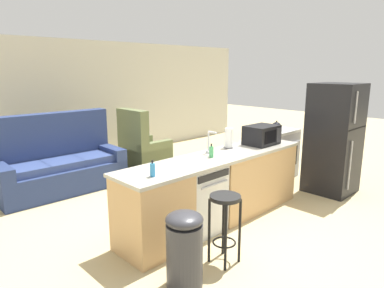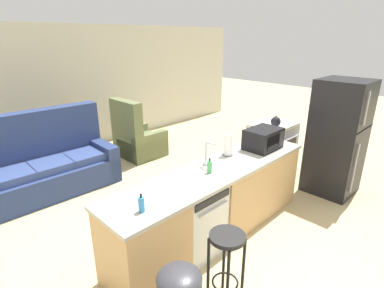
{
  "view_description": "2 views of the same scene",
  "coord_description": "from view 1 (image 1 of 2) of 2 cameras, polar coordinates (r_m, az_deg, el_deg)",
  "views": [
    {
      "loc": [
        -3.07,
        -2.84,
        2.0
      ],
      "look_at": [
        0.31,
        0.65,
        0.92
      ],
      "focal_mm": 32.0,
      "sensor_mm": 36.0,
      "label": 1
    },
    {
      "loc": [
        -2.3,
        -2.04,
        2.36
      ],
      "look_at": [
        0.58,
        0.84,
        0.89
      ],
      "focal_mm": 28.0,
      "sensor_mm": 36.0,
      "label": 2
    }
  ],
  "objects": [
    {
      "name": "kitchen_counter",
      "position": [
        4.64,
        4.99,
        -7.46
      ],
      "size": [
        2.94,
        0.66,
        0.9
      ],
      "color": "tan",
      "rests_on": "ground_plane"
    },
    {
      "name": "stove_range",
      "position": [
        6.58,
        13.49,
        -1.47
      ],
      "size": [
        0.76,
        0.68,
        0.9
      ],
      "color": "#B7B7BC",
      "rests_on": "ground_plane"
    },
    {
      "name": "dish_soap_bottle",
      "position": [
        3.57,
        -6.59,
        -4.28
      ],
      "size": [
        0.06,
        0.06,
        0.18
      ],
      "color": "#338CCC",
      "rests_on": "kitchen_counter"
    },
    {
      "name": "couch",
      "position": [
        6.18,
        -21.41,
        -3.45
      ],
      "size": [
        2.02,
        0.95,
        1.27
      ],
      "color": "navy",
      "rests_on": "ground_plane"
    },
    {
      "name": "dishwasher",
      "position": [
        4.3,
        0.67,
        -9.03
      ],
      "size": [
        0.58,
        0.61,
        0.84
      ],
      "color": "silver",
      "rests_on": "ground_plane"
    },
    {
      "name": "paper_towel_roll",
      "position": [
        4.84,
        6.12,
        0.95
      ],
      "size": [
        0.14,
        0.14,
        0.28
      ],
      "color": "#4C4C51",
      "rests_on": "kitchen_counter"
    },
    {
      "name": "microwave",
      "position": [
        5.15,
        11.55,
        1.5
      ],
      "size": [
        0.5,
        0.37,
        0.28
      ],
      "color": "black",
      "rests_on": "kitchen_counter"
    },
    {
      "name": "armchair",
      "position": [
        7.19,
        -8.4,
        -0.91
      ],
      "size": [
        0.81,
        0.86,
        1.2
      ],
      "color": "#667047",
      "rests_on": "ground_plane"
    },
    {
      "name": "kettle",
      "position": [
        6.27,
        13.88,
        2.82
      ],
      "size": [
        0.21,
        0.17,
        0.19
      ],
      "color": "black",
      "rests_on": "stove_range"
    },
    {
      "name": "sink_faucet",
      "position": [
        4.51,
        2.9,
        0.08
      ],
      "size": [
        0.07,
        0.18,
        0.3
      ],
      "color": "silver",
      "rests_on": "kitchen_counter"
    },
    {
      "name": "wall_back",
      "position": [
        7.84,
        -18.58,
        6.73
      ],
      "size": [
        10.0,
        0.06,
        2.6
      ],
      "color": "beige",
      "rests_on": "ground_plane"
    },
    {
      "name": "refrigerator",
      "position": [
        5.99,
        22.56,
        0.82
      ],
      "size": [
        0.72,
        0.73,
        1.77
      ],
      "color": "black",
      "rests_on": "ground_plane"
    },
    {
      "name": "bar_stool",
      "position": [
        3.6,
        5.49,
        -11.59
      ],
      "size": [
        0.32,
        0.32,
        0.74
      ],
      "color": "black",
      "rests_on": "ground_plane"
    },
    {
      "name": "trash_bin",
      "position": [
        3.28,
        -1.27,
        -17.1
      ],
      "size": [
        0.35,
        0.35,
        0.74
      ],
      "color": "#333338",
      "rests_on": "ground_plane"
    },
    {
      "name": "ground_plane",
      "position": [
        4.64,
        2.9,
        -13.06
      ],
      "size": [
        24.0,
        24.0,
        0.0
      ],
      "primitive_type": "plane",
      "color": "tan"
    },
    {
      "name": "soap_bottle",
      "position": [
        4.32,
        3.24,
        -1.29
      ],
      "size": [
        0.06,
        0.06,
        0.18
      ],
      "color": "#4CB266",
      "rests_on": "kitchen_counter"
    }
  ]
}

